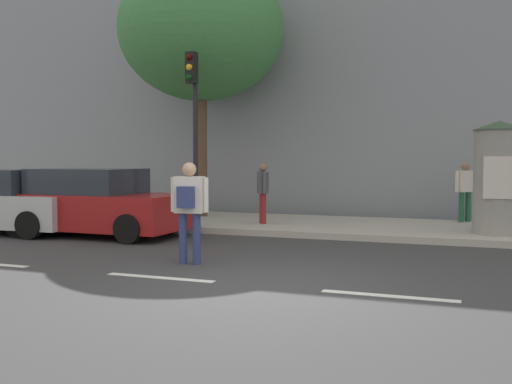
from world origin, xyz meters
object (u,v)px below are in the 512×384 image
(pedestrian_tallest, at_px, (263,189))
(pedestrian_with_bag, at_px, (465,187))
(poster_column, at_px, (498,177))
(pedestrian_in_light_jacket, at_px, (189,203))
(street_tree, at_px, (201,30))
(parked_car_red, at_px, (93,204))
(traffic_light, at_px, (193,110))
(parked_car_silver, at_px, (0,202))

(pedestrian_tallest, bearing_deg, pedestrian_with_bag, 24.73)
(poster_column, xyz_separation_m, pedestrian_in_light_jacket, (-5.03, -5.01, -0.36))
(pedestrian_with_bag, bearing_deg, poster_column, -73.12)
(pedestrian_in_light_jacket, bearing_deg, street_tree, 113.98)
(poster_column, height_order, parked_car_red, poster_column)
(pedestrian_with_bag, bearing_deg, parked_car_red, -149.72)
(street_tree, xyz_separation_m, pedestrian_tallest, (2.32, -1.25, -4.42))
(street_tree, distance_m, parked_car_red, 6.12)
(traffic_light, bearing_deg, pedestrian_tallest, 38.66)
(traffic_light, height_order, parked_car_red, traffic_light)
(pedestrian_tallest, bearing_deg, traffic_light, -141.34)
(pedestrian_in_light_jacket, relative_size, parked_car_red, 0.41)
(street_tree, distance_m, pedestrian_tallest, 5.15)
(poster_column, xyz_separation_m, parked_car_silver, (-11.40, -2.68, -0.67))
(street_tree, height_order, parked_car_red, street_tree)
(pedestrian_in_light_jacket, relative_size, parked_car_silver, 0.40)
(pedestrian_in_light_jacket, distance_m, parked_car_silver, 6.79)
(pedestrian_tallest, height_order, parked_car_silver, pedestrian_tallest)
(street_tree, bearing_deg, traffic_light, -68.84)
(street_tree, relative_size, pedestrian_in_light_jacket, 4.20)
(pedestrian_tallest, relative_size, parked_car_red, 0.36)
(poster_column, bearing_deg, parked_car_red, -165.04)
(parked_car_red, bearing_deg, parked_car_silver, -173.04)
(parked_car_silver, height_order, parked_car_red, parked_car_red)
(street_tree, bearing_deg, parked_car_silver, -130.65)
(pedestrian_in_light_jacket, height_order, parked_car_silver, pedestrian_in_light_jacket)
(parked_car_red, bearing_deg, pedestrian_with_bag, 30.28)
(pedestrian_with_bag, relative_size, parked_car_silver, 0.36)
(street_tree, height_order, pedestrian_in_light_jacket, street_tree)
(traffic_light, bearing_deg, parked_car_red, -143.63)
(pedestrian_tallest, relative_size, parked_car_silver, 0.35)
(traffic_light, xyz_separation_m, pedestrian_with_bag, (6.24, 3.35, -1.94))
(poster_column, distance_m, pedestrian_with_bag, 2.52)
(pedestrian_in_light_jacket, bearing_deg, poster_column, 44.91)
(poster_column, distance_m, pedestrian_tallest, 5.58)
(poster_column, bearing_deg, parked_car_silver, -166.77)
(street_tree, bearing_deg, parked_car_red, -104.83)
(pedestrian_tallest, xyz_separation_m, parked_car_red, (-3.32, -2.54, -0.29))
(traffic_light, height_order, street_tree, street_tree)
(street_tree, height_order, pedestrian_with_bag, street_tree)
(pedestrian_with_bag, xyz_separation_m, parked_car_red, (-8.16, -4.77, -0.31))
(traffic_light, bearing_deg, pedestrian_in_light_jacket, -64.42)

